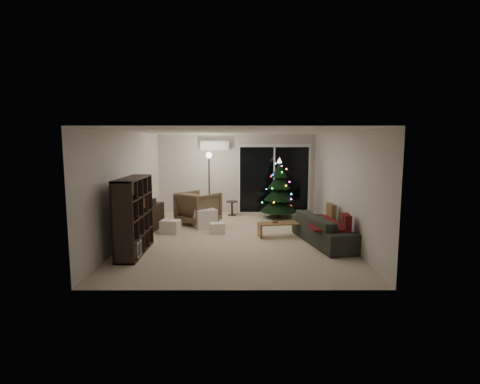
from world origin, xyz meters
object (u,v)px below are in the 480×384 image
(armchair, at_px, (198,208))
(sofa, at_px, (327,229))
(media_cabinet, at_px, (149,218))
(coffee_table, at_px, (281,230))
(bookshelf, at_px, (124,216))
(christmas_tree, at_px, (279,188))

(armchair, bearing_deg, sofa, -173.37)
(armchair, distance_m, sofa, 3.72)
(media_cabinet, xyz_separation_m, coffee_table, (3.34, -0.67, -0.16))
(bookshelf, bearing_deg, christmas_tree, 45.40)
(media_cabinet, height_order, sofa, media_cabinet)
(christmas_tree, bearing_deg, armchair, -161.89)
(armchair, bearing_deg, coffee_table, -174.85)
(coffee_table, xyz_separation_m, christmas_tree, (0.17, 2.26, 0.73))
(sofa, relative_size, christmas_tree, 1.21)
(coffee_table, distance_m, christmas_tree, 2.38)
(media_cabinet, distance_m, sofa, 4.47)
(media_cabinet, distance_m, armchair, 1.45)
(bookshelf, distance_m, christmas_tree, 5.00)
(media_cabinet, relative_size, christmas_tree, 0.60)
(bookshelf, bearing_deg, coffee_table, 21.28)
(bookshelf, xyz_separation_m, armchair, (1.19, 2.79, -0.33))
(bookshelf, distance_m, sofa, 4.39)
(media_cabinet, xyz_separation_m, christmas_tree, (3.51, 1.59, 0.57))
(media_cabinet, height_order, christmas_tree, christmas_tree)
(coffee_table, bearing_deg, sofa, -39.69)
(armchair, xyz_separation_m, christmas_tree, (2.32, 0.76, 0.45))
(armchair, distance_m, coffee_table, 2.64)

